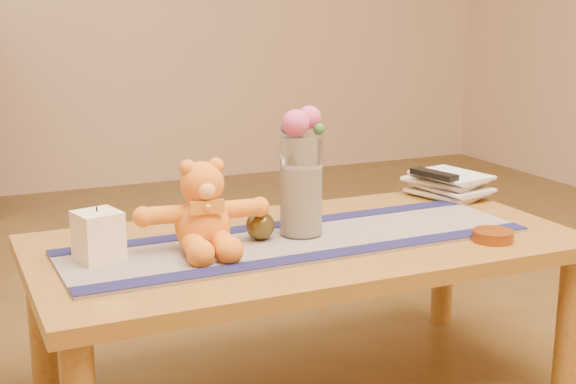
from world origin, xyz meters
name	(u,v)px	position (x,y,z in m)	size (l,w,h in m)	color
coffee_table_top	(306,246)	(0.00, 0.00, 0.43)	(1.40, 0.70, 0.04)	brown
table_leg_fr	(569,328)	(0.64, -0.29, 0.21)	(0.07, 0.07, 0.41)	brown
table_leg_bl	(42,326)	(-0.64, 0.29, 0.21)	(0.07, 0.07, 0.41)	brown
table_leg_br	(443,264)	(0.64, 0.29, 0.21)	(0.07, 0.07, 0.41)	brown
persian_runner	(298,241)	(-0.03, -0.02, 0.45)	(1.20, 0.35, 0.01)	#231B4D
runner_border_near	(325,255)	(-0.03, -0.16, 0.46)	(1.20, 0.06, 0.00)	#161642
runner_border_far	(275,225)	(-0.03, 0.13, 0.46)	(1.20, 0.06, 0.00)	#161642
teddy_bear	(202,207)	(-0.28, 0.01, 0.56)	(0.31, 0.26, 0.21)	orange
pillar_candle	(98,236)	(-0.53, 0.02, 0.52)	(0.10, 0.10, 0.12)	#FFEEBB
candle_wick	(97,209)	(-0.53, 0.02, 0.58)	(0.00, 0.00, 0.01)	black
glass_vase	(301,186)	(-0.01, 0.02, 0.59)	(0.11, 0.11, 0.26)	silver
potpourri_fill	(301,201)	(-0.01, 0.02, 0.55)	(0.09, 0.09, 0.18)	beige
rose_left	(296,123)	(-0.03, 0.01, 0.75)	(0.07, 0.07, 0.07)	#D14977
rose_right	(309,117)	(0.02, 0.02, 0.76)	(0.06, 0.06, 0.06)	#D14977
blue_flower_back	(299,123)	(0.00, 0.05, 0.75)	(0.04, 0.04, 0.04)	#49529E
blue_flower_side	(287,128)	(-0.04, 0.04, 0.74)	(0.04, 0.04, 0.04)	#49529E
leaf_sprig	(319,129)	(0.03, 0.00, 0.74)	(0.03, 0.03, 0.03)	#33662D
bronze_ball	(260,226)	(-0.12, 0.02, 0.49)	(0.07, 0.07, 0.07)	#4C3E19
book_bottom	(430,197)	(0.52, 0.21, 0.46)	(0.17, 0.22, 0.02)	beige
book_lower	(433,191)	(0.53, 0.21, 0.48)	(0.16, 0.22, 0.02)	beige
book_upper	(429,186)	(0.52, 0.21, 0.50)	(0.17, 0.22, 0.02)	beige
book_top	(433,179)	(0.53, 0.21, 0.52)	(0.16, 0.22, 0.02)	beige
tv_remote	(434,174)	(0.53, 0.20, 0.54)	(0.04, 0.16, 0.02)	black
amber_dish	(493,236)	(0.43, -0.21, 0.46)	(0.11, 0.11, 0.03)	#BF5914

